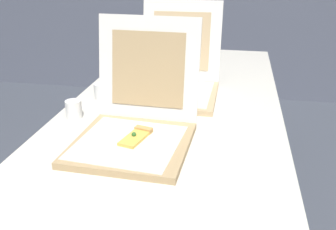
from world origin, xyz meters
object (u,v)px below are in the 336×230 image
(table, at_px, (170,124))
(pizza_box_front, at_px, (136,126))
(pizza_box_middle, at_px, (175,82))
(cup_white_near_center, at_px, (74,109))
(cup_white_mid, at_px, (101,91))

(table, relative_size, pizza_box_front, 4.86)
(table, height_order, pizza_box_front, pizza_box_front)
(pizza_box_middle, distance_m, cup_white_near_center, 0.47)
(pizza_box_front, bearing_deg, cup_white_mid, 127.37)
(pizza_box_front, xyz_separation_m, pizza_box_middle, (0.05, 0.47, 0.00))
(pizza_box_middle, bearing_deg, cup_white_near_center, -135.35)
(table, bearing_deg, pizza_box_front, -105.52)
(pizza_box_front, distance_m, pizza_box_middle, 0.47)
(pizza_box_front, height_order, pizza_box_middle, same)
(pizza_box_front, relative_size, cup_white_mid, 6.40)
(table, xyz_separation_m, cup_white_mid, (-0.31, 0.09, 0.08))
(pizza_box_front, bearing_deg, pizza_box_middle, 85.74)
(pizza_box_front, relative_size, pizza_box_middle, 1.02)
(table, relative_size, cup_white_mid, 31.12)
(cup_white_mid, bearing_deg, pizza_box_middle, 22.74)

